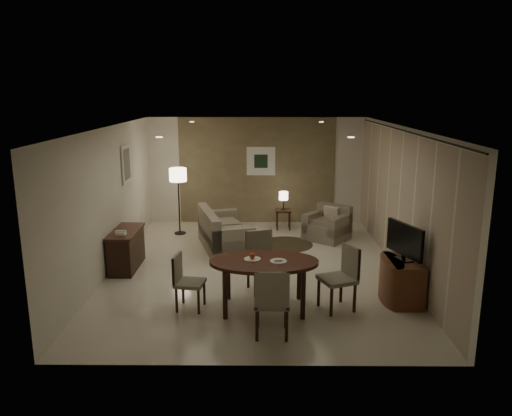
{
  "coord_description": "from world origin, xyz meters",
  "views": [
    {
      "loc": [
        0.07,
        -9.11,
        3.35
      ],
      "look_at": [
        0.0,
        0.2,
        1.15
      ],
      "focal_mm": 35.0,
      "sensor_mm": 36.0,
      "label": 1
    }
  ],
  "objects_px": {
    "dining_table": "(264,285)",
    "chair_far": "(263,262)",
    "chair_near": "(272,301)",
    "armchair": "(327,223)",
    "sofa": "(225,229)",
    "side_table": "(283,219)",
    "console_desk": "(126,249)",
    "tv_cabinet": "(403,280)",
    "floor_lamp": "(179,201)",
    "chair_right": "(337,278)",
    "chair_left": "(190,282)"
  },
  "relations": [
    {
      "from": "chair_far",
      "to": "chair_left",
      "type": "relative_size",
      "value": 1.16
    },
    {
      "from": "chair_right",
      "to": "chair_left",
      "type": "bearing_deg",
      "value": -111.53
    },
    {
      "from": "floor_lamp",
      "to": "chair_near",
      "type": "bearing_deg",
      "value": -67.59
    },
    {
      "from": "tv_cabinet",
      "to": "chair_left",
      "type": "xyz_separation_m",
      "value": [
        -3.41,
        -0.33,
        0.09
      ]
    },
    {
      "from": "chair_near",
      "to": "side_table",
      "type": "xyz_separation_m",
      "value": [
        0.41,
        5.5,
        -0.26
      ]
    },
    {
      "from": "chair_left",
      "to": "chair_far",
      "type": "bearing_deg",
      "value": -49.14
    },
    {
      "from": "chair_right",
      "to": "armchair",
      "type": "relative_size",
      "value": 1.17
    },
    {
      "from": "console_desk",
      "to": "floor_lamp",
      "type": "distance_m",
      "value": 2.5
    },
    {
      "from": "console_desk",
      "to": "armchair",
      "type": "xyz_separation_m",
      "value": [
        4.1,
        1.93,
        0.01
      ]
    },
    {
      "from": "sofa",
      "to": "floor_lamp",
      "type": "distance_m",
      "value": 1.66
    },
    {
      "from": "dining_table",
      "to": "chair_far",
      "type": "height_order",
      "value": "chair_far"
    },
    {
      "from": "tv_cabinet",
      "to": "side_table",
      "type": "bearing_deg",
      "value": 111.97
    },
    {
      "from": "side_table",
      "to": "console_desk",
      "type": "bearing_deg",
      "value": -138.06
    },
    {
      "from": "tv_cabinet",
      "to": "floor_lamp",
      "type": "height_order",
      "value": "floor_lamp"
    },
    {
      "from": "chair_far",
      "to": "armchair",
      "type": "relative_size",
      "value": 1.17
    },
    {
      "from": "dining_table",
      "to": "armchair",
      "type": "relative_size",
      "value": 1.95
    },
    {
      "from": "dining_table",
      "to": "chair_near",
      "type": "xyz_separation_m",
      "value": [
        0.1,
        -0.85,
        0.11
      ]
    },
    {
      "from": "dining_table",
      "to": "sofa",
      "type": "xyz_separation_m",
      "value": [
        -0.81,
        3.07,
        0.03
      ]
    },
    {
      "from": "tv_cabinet",
      "to": "chair_near",
      "type": "relative_size",
      "value": 0.89
    },
    {
      "from": "console_desk",
      "to": "chair_right",
      "type": "bearing_deg",
      "value": -25.89
    },
    {
      "from": "chair_left",
      "to": "dining_table",
      "type": "bearing_deg",
      "value": -81.42
    },
    {
      "from": "floor_lamp",
      "to": "console_desk",
      "type": "bearing_deg",
      "value": -105.26
    },
    {
      "from": "chair_right",
      "to": "chair_far",
      "type": "bearing_deg",
      "value": -144.17
    },
    {
      "from": "tv_cabinet",
      "to": "side_table",
      "type": "height_order",
      "value": "tv_cabinet"
    },
    {
      "from": "side_table",
      "to": "floor_lamp",
      "type": "bearing_deg",
      "value": -169.84
    },
    {
      "from": "chair_left",
      "to": "chair_right",
      "type": "bearing_deg",
      "value": -81.87
    },
    {
      "from": "floor_lamp",
      "to": "dining_table",
      "type": "bearing_deg",
      "value": -64.74
    },
    {
      "from": "chair_left",
      "to": "tv_cabinet",
      "type": "bearing_deg",
      "value": -76.4
    },
    {
      "from": "console_desk",
      "to": "chair_near",
      "type": "xyz_separation_m",
      "value": [
        2.73,
        -2.67,
        0.13
      ]
    },
    {
      "from": "chair_right",
      "to": "chair_near",
      "type": "bearing_deg",
      "value": -72.2
    },
    {
      "from": "chair_right",
      "to": "side_table",
      "type": "bearing_deg",
      "value": 166.04
    },
    {
      "from": "armchair",
      "to": "dining_table",
      "type": "bearing_deg",
      "value": -72.96
    },
    {
      "from": "tv_cabinet",
      "to": "chair_near",
      "type": "distance_m",
      "value": 2.46
    },
    {
      "from": "chair_left",
      "to": "chair_right",
      "type": "distance_m",
      "value": 2.28
    },
    {
      "from": "dining_table",
      "to": "side_table",
      "type": "distance_m",
      "value": 4.67
    },
    {
      "from": "chair_right",
      "to": "armchair",
      "type": "xyz_separation_m",
      "value": [
        0.34,
        3.76,
        -0.12
      ]
    },
    {
      "from": "sofa",
      "to": "side_table",
      "type": "distance_m",
      "value": 2.07
    },
    {
      "from": "sofa",
      "to": "chair_right",
      "type": "bearing_deg",
      "value": -163.63
    },
    {
      "from": "chair_left",
      "to": "side_table",
      "type": "bearing_deg",
      "value": -11.56
    },
    {
      "from": "tv_cabinet",
      "to": "chair_left",
      "type": "height_order",
      "value": "chair_left"
    },
    {
      "from": "chair_right",
      "to": "floor_lamp",
      "type": "relative_size",
      "value": 0.64
    },
    {
      "from": "chair_left",
      "to": "chair_near",
      "type": "bearing_deg",
      "value": -115.88
    },
    {
      "from": "console_desk",
      "to": "chair_left",
      "type": "bearing_deg",
      "value": -50.99
    },
    {
      "from": "tv_cabinet",
      "to": "sofa",
      "type": "relative_size",
      "value": 0.5
    },
    {
      "from": "console_desk",
      "to": "tv_cabinet",
      "type": "bearing_deg",
      "value": -17.05
    },
    {
      "from": "chair_far",
      "to": "side_table",
      "type": "xyz_separation_m",
      "value": [
        0.53,
        3.92,
        -0.26
      ]
    },
    {
      "from": "side_table",
      "to": "chair_right",
      "type": "bearing_deg",
      "value": -82.43
    },
    {
      "from": "chair_near",
      "to": "floor_lamp",
      "type": "bearing_deg",
      "value": -66.51
    },
    {
      "from": "chair_left",
      "to": "armchair",
      "type": "distance_m",
      "value": 4.58
    },
    {
      "from": "console_desk",
      "to": "armchair",
      "type": "distance_m",
      "value": 4.54
    }
  ]
}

